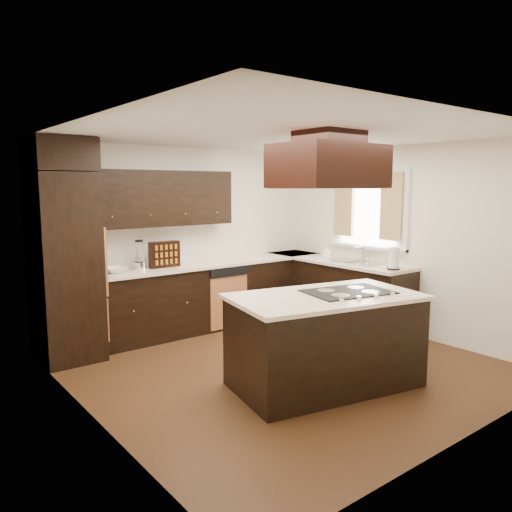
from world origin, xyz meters
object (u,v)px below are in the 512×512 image
object	(u,v)px
island	(325,342)
range_hood	(329,166)
spice_rack	(164,254)
oven_column	(65,267)

from	to	relation	value
island	range_hood	world-z (taller)	range_hood
range_hood	spice_rack	size ratio (longest dim) A/B	2.58
island	spice_rack	distance (m)	2.59
oven_column	island	size ratio (longest dim) A/B	1.20
spice_rack	oven_column	bearing A→B (deg)	-174.87
island	range_hood	xyz separation A→B (m)	(0.13, 0.12, 1.72)
oven_column	range_hood	xyz separation A→B (m)	(1.88, -2.25, 1.10)
island	range_hood	distance (m)	1.73
island	spice_rack	bearing A→B (deg)	112.41
range_hood	spice_rack	bearing A→B (deg)	103.93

